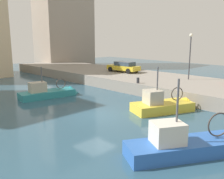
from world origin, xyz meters
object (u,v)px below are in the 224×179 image
(fishing_boat_blue, at_px, (192,151))
(quay_streetlamp, at_px, (190,49))
(fishing_boat_yellow, at_px, (166,109))
(parked_car_yellow, at_px, (124,67))
(fishing_boat_teal, at_px, (51,96))
(mooring_bollard_mid, at_px, (138,80))

(fishing_boat_blue, height_order, quay_streetlamp, quay_streetlamp)
(fishing_boat_yellow, relative_size, parked_car_yellow, 1.29)
(fishing_boat_blue, bearing_deg, fishing_boat_teal, 84.67)
(fishing_boat_teal, xyz_separation_m, quay_streetlamp, (12.25, -7.73, 4.33))
(fishing_boat_teal, height_order, mooring_bollard_mid, fishing_boat_teal)
(fishing_boat_blue, bearing_deg, parked_car_yellow, 52.16)
(fishing_boat_teal, relative_size, parked_car_yellow, 1.37)
(fishing_boat_teal, height_order, parked_car_yellow, fishing_boat_teal)
(parked_car_yellow, bearing_deg, fishing_boat_blue, -127.84)
(fishing_boat_yellow, distance_m, mooring_bollard_mid, 5.89)
(fishing_boat_blue, height_order, mooring_bollard_mid, fishing_boat_blue)
(fishing_boat_yellow, bearing_deg, fishing_boat_teal, 110.68)
(quay_streetlamp, bearing_deg, parked_car_yellow, 94.66)
(fishing_boat_yellow, distance_m, quay_streetlamp, 9.75)
(fishing_boat_yellow, xyz_separation_m, parked_car_yellow, (7.57, 11.61, 1.76))
(fishing_boat_yellow, height_order, parked_car_yellow, fishing_boat_yellow)
(fishing_boat_yellow, relative_size, quay_streetlamp, 1.20)
(fishing_boat_teal, height_order, fishing_boat_yellow, fishing_boat_yellow)
(fishing_boat_teal, distance_m, mooring_bollard_mid, 8.63)
(fishing_boat_blue, distance_m, parked_car_yellow, 21.23)
(parked_car_yellow, height_order, mooring_bollard_mid, parked_car_yellow)
(fishing_boat_teal, relative_size, quay_streetlamp, 1.27)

